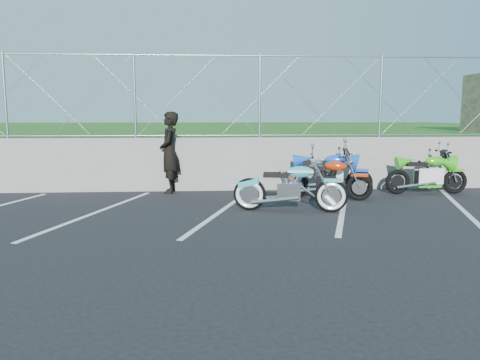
{
  "coord_description": "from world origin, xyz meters",
  "views": [
    {
      "loc": [
        -0.24,
        -7.94,
        1.87
      ],
      "look_at": [
        0.37,
        1.3,
        0.56
      ],
      "focal_mm": 35.0,
      "sensor_mm": 36.0,
      "label": 1
    }
  ],
  "objects": [
    {
      "name": "chain_link_fence",
      "position": [
        0.0,
        3.5,
        2.3
      ],
      "size": [
        28.0,
        0.03,
        2.0
      ],
      "color": "gray",
      "rests_on": "retaining_wall"
    },
    {
      "name": "sportbike_green",
      "position": [
        4.87,
        2.6,
        0.44
      ],
      "size": [
        1.96,
        0.7,
        1.01
      ],
      "rotation": [
        0.0,
        0.0,
        -0.02
      ],
      "color": "black",
      "rests_on": "ground"
    },
    {
      "name": "retaining_wall",
      "position": [
        0.0,
        3.5,
        0.65
      ],
      "size": [
        30.0,
        0.22,
        1.3
      ],
      "primitive_type": "cube",
      "color": "slate",
      "rests_on": "ground"
    },
    {
      "name": "cruiser_turquoise",
      "position": [
        1.33,
        0.85,
        0.44
      ],
      "size": [
        2.18,
        0.69,
        1.1
      ],
      "rotation": [
        0.0,
        0.0,
        -0.2
      ],
      "color": "black",
      "rests_on": "ground"
    },
    {
      "name": "ground",
      "position": [
        0.0,
        0.0,
        0.0
      ],
      "size": [
        90.0,
        90.0,
        0.0
      ],
      "primitive_type": "plane",
      "color": "black",
      "rests_on": "ground"
    },
    {
      "name": "naked_orange",
      "position": [
        2.36,
        2.06,
        0.42
      ],
      "size": [
        1.92,
        0.75,
        0.98
      ],
      "rotation": [
        0.0,
        0.0,
        -0.28
      ],
      "color": "black",
      "rests_on": "ground"
    },
    {
      "name": "sportbike_blue",
      "position": [
        2.5,
        2.59,
        0.46
      ],
      "size": [
        2.05,
        0.73,
        1.07
      ],
      "rotation": [
        0.0,
        0.0,
        -0.22
      ],
      "color": "black",
      "rests_on": "ground"
    },
    {
      "name": "person_standing",
      "position": [
        -1.18,
        3.2,
        0.96
      ],
      "size": [
        0.46,
        0.7,
        1.92
      ],
      "primitive_type": "imported",
      "rotation": [
        0.0,
        0.0,
        -1.58
      ],
      "color": "black",
      "rests_on": "ground"
    },
    {
      "name": "parking_lines",
      "position": [
        1.2,
        1.0,
        0.0
      ],
      "size": [
        18.29,
        4.31,
        0.01
      ],
      "color": "silver",
      "rests_on": "ground"
    },
    {
      "name": "grass_field",
      "position": [
        0.0,
        13.5,
        0.65
      ],
      "size": [
        30.0,
        20.0,
        1.3
      ],
      "primitive_type": "cube",
      "color": "#1D5215",
      "rests_on": "ground"
    }
  ]
}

